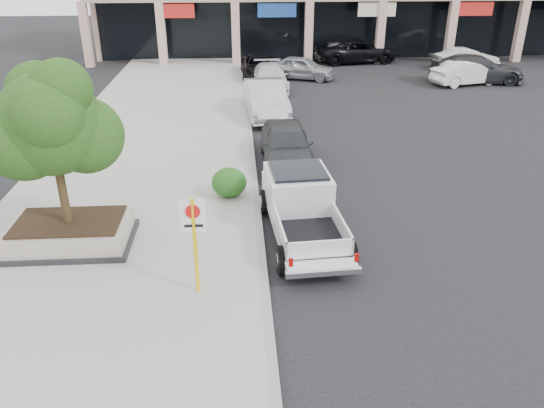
{
  "coord_description": "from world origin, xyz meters",
  "views": [
    {
      "loc": [
        -2.08,
        -10.55,
        7.16
      ],
      "look_at": [
        -1.26,
        1.5,
        1.39
      ],
      "focal_mm": 35.0,
      "sensor_mm": 36.0,
      "label": 1
    }
  ],
  "objects_px": {
    "curb_car_c": "(270,77)",
    "lot_car_e": "(345,51)",
    "curb_car_d": "(260,67)",
    "curb_car_b": "(266,99)",
    "planter_tree": "(58,123)",
    "lot_car_b": "(466,73)",
    "planter": "(70,233)",
    "lot_car_d": "(357,51)",
    "lot_car_f": "(467,59)",
    "lot_car_a": "(302,68)",
    "lot_car_c": "(477,69)",
    "no_parking_sign": "(194,233)",
    "pickup_truck": "(304,210)",
    "curb_car_a": "(286,144)"
  },
  "relations": [
    {
      "from": "no_parking_sign",
      "to": "pickup_truck",
      "type": "xyz_separation_m",
      "value": [
        2.73,
        2.61,
        -0.81
      ]
    },
    {
      "from": "pickup_truck",
      "to": "curb_car_d",
      "type": "relative_size",
      "value": 1.06
    },
    {
      "from": "pickup_truck",
      "to": "curb_car_c",
      "type": "height_order",
      "value": "pickup_truck"
    },
    {
      "from": "planter_tree",
      "to": "no_parking_sign",
      "type": "height_order",
      "value": "planter_tree"
    },
    {
      "from": "planter",
      "to": "lot_car_e",
      "type": "distance_m",
      "value": 28.71
    },
    {
      "from": "curb_car_d",
      "to": "curb_car_c",
      "type": "bearing_deg",
      "value": -82.94
    },
    {
      "from": "planter_tree",
      "to": "planter",
      "type": "bearing_deg",
      "value": -131.03
    },
    {
      "from": "planter",
      "to": "curb_car_d",
      "type": "distance_m",
      "value": 21.61
    },
    {
      "from": "planter_tree",
      "to": "lot_car_e",
      "type": "bearing_deg",
      "value": 64.72
    },
    {
      "from": "pickup_truck",
      "to": "lot_car_f",
      "type": "xyz_separation_m",
      "value": [
        13.73,
        22.38,
        -0.14
      ]
    },
    {
      "from": "curb_car_c",
      "to": "curb_car_d",
      "type": "bearing_deg",
      "value": 97.25
    },
    {
      "from": "planter_tree",
      "to": "no_parking_sign",
      "type": "bearing_deg",
      "value": -37.38
    },
    {
      "from": "curb_car_a",
      "to": "curb_car_d",
      "type": "distance_m",
      "value": 14.97
    },
    {
      "from": "planter",
      "to": "lot_car_a",
      "type": "relative_size",
      "value": 0.79
    },
    {
      "from": "curb_car_d",
      "to": "curb_car_b",
      "type": "bearing_deg",
      "value": -92.0
    },
    {
      "from": "curb_car_a",
      "to": "lot_car_a",
      "type": "xyz_separation_m",
      "value": [
        2.3,
        14.45,
        -0.07
      ]
    },
    {
      "from": "curb_car_d",
      "to": "lot_car_f",
      "type": "distance_m",
      "value": 14.07
    },
    {
      "from": "lot_car_a",
      "to": "curb_car_c",
      "type": "bearing_deg",
      "value": 162.21
    },
    {
      "from": "curb_car_c",
      "to": "lot_car_a",
      "type": "relative_size",
      "value": 1.14
    },
    {
      "from": "lot_car_c",
      "to": "curb_car_c",
      "type": "bearing_deg",
      "value": 102.18
    },
    {
      "from": "planter_tree",
      "to": "lot_car_a",
      "type": "height_order",
      "value": "planter_tree"
    },
    {
      "from": "planter",
      "to": "lot_car_e",
      "type": "height_order",
      "value": "lot_car_e"
    },
    {
      "from": "lot_car_b",
      "to": "lot_car_e",
      "type": "relative_size",
      "value": 0.97
    },
    {
      "from": "lot_car_d",
      "to": "lot_car_f",
      "type": "bearing_deg",
      "value": -119.76
    },
    {
      "from": "no_parking_sign",
      "to": "lot_car_f",
      "type": "height_order",
      "value": "no_parking_sign"
    },
    {
      "from": "lot_car_b",
      "to": "lot_car_d",
      "type": "bearing_deg",
      "value": 17.99
    },
    {
      "from": "lot_car_d",
      "to": "lot_car_f",
      "type": "xyz_separation_m",
      "value": [
        6.83,
        -2.79,
        -0.11
      ]
    },
    {
      "from": "planter_tree",
      "to": "lot_car_b",
      "type": "height_order",
      "value": "planter_tree"
    },
    {
      "from": "planter_tree",
      "to": "lot_car_e",
      "type": "relative_size",
      "value": 0.93
    },
    {
      "from": "planter",
      "to": "lot_car_c",
      "type": "relative_size",
      "value": 0.58
    },
    {
      "from": "planter",
      "to": "pickup_truck",
      "type": "xyz_separation_m",
      "value": [
        6.2,
        0.21,
        0.35
      ]
    },
    {
      "from": "lot_car_e",
      "to": "planter_tree",
      "type": "bearing_deg",
      "value": 142.11
    },
    {
      "from": "lot_car_d",
      "to": "lot_car_e",
      "type": "xyz_separation_m",
      "value": [
        -0.79,
        0.55,
        -0.05
      ]
    },
    {
      "from": "pickup_truck",
      "to": "curb_car_b",
      "type": "bearing_deg",
      "value": 87.75
    },
    {
      "from": "planter_tree",
      "to": "pickup_truck",
      "type": "bearing_deg",
      "value": 0.57
    },
    {
      "from": "curb_car_b",
      "to": "curb_car_c",
      "type": "distance_m",
      "value": 5.58
    },
    {
      "from": "lot_car_f",
      "to": "curb_car_b",
      "type": "bearing_deg",
      "value": 120.79
    },
    {
      "from": "lot_car_f",
      "to": "no_parking_sign",
      "type": "bearing_deg",
      "value": 140.98
    },
    {
      "from": "lot_car_a",
      "to": "lot_car_d",
      "type": "xyz_separation_m",
      "value": [
        4.55,
        5.14,
        0.09
      ]
    },
    {
      "from": "curb_car_a",
      "to": "no_parking_sign",
      "type": "bearing_deg",
      "value": -108.47
    },
    {
      "from": "planter",
      "to": "lot_car_c",
      "type": "bearing_deg",
      "value": 44.6
    },
    {
      "from": "curb_car_b",
      "to": "lot_car_e",
      "type": "bearing_deg",
      "value": 60.5
    },
    {
      "from": "no_parking_sign",
      "to": "curb_car_c",
      "type": "bearing_deg",
      "value": 81.67
    },
    {
      "from": "curb_car_b",
      "to": "lot_car_e",
      "type": "height_order",
      "value": "curb_car_b"
    },
    {
      "from": "lot_car_d",
      "to": "lot_car_b",
      "type": "bearing_deg",
      "value": -153.59
    },
    {
      "from": "curb_car_c",
      "to": "no_parking_sign",
      "type": "bearing_deg",
      "value": -99.26
    },
    {
      "from": "curb_car_c",
      "to": "lot_car_e",
      "type": "height_order",
      "value": "lot_car_e"
    },
    {
      "from": "curb_car_a",
      "to": "curb_car_b",
      "type": "height_order",
      "value": "curb_car_b"
    },
    {
      "from": "curb_car_b",
      "to": "lot_car_d",
      "type": "xyz_separation_m",
      "value": [
        7.25,
        13.18,
        -0.04
      ]
    },
    {
      "from": "curb_car_a",
      "to": "curb_car_b",
      "type": "relative_size",
      "value": 0.9
    }
  ]
}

